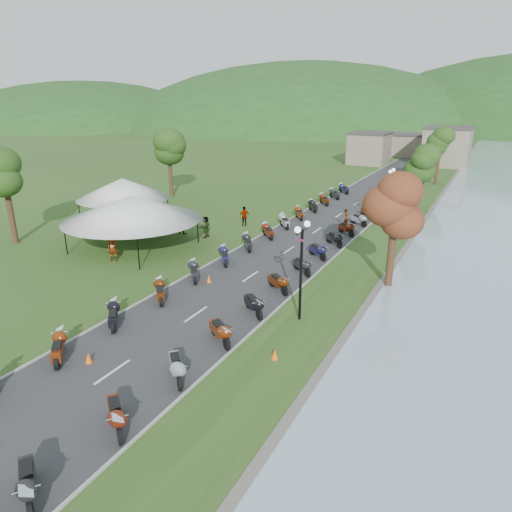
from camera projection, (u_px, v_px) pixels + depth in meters
The scene contains 13 objects.
road at pixel (339, 215), 43.90m from camera, with size 7.00×120.00×0.02m, color #343437.
hills_backdrop at pixel (466, 127), 177.88m from camera, with size 360.00×120.00×76.00m, color #285621, non-canonical shape.
far_building at pixel (407, 147), 81.64m from camera, with size 18.00×16.00×5.00m, color gray.
moto_row_left at pixel (236, 249), 32.41m from camera, with size 2.60×53.59×1.10m, color #331411, non-canonical shape.
moto_row_right at pixel (301, 265), 29.28m from camera, with size 2.60×42.07×1.10m, color #331411, non-canonical shape.
vendor_tent_main at pixel (133, 222), 33.69m from camera, with size 6.77×6.77×4.00m, color silver, non-canonical shape.
vendor_tent_side at pixel (124, 201), 40.94m from camera, with size 5.47×5.47×4.00m, color silver, non-canonical shape.
tree_park_left at pixel (6, 186), 34.20m from camera, with size 3.23×3.23×8.98m, color #2E541A, non-canonical shape.
tree_lakeside at pixel (394, 224), 26.31m from camera, with size 2.76×2.76×7.68m, color #2E541A, non-canonical shape.
pedestrian_a at pixel (114, 261), 31.65m from camera, with size 0.68×0.50×1.86m, color slate.
pedestrian_b at pixel (182, 233), 38.08m from camera, with size 0.93×0.51×1.91m, color slate.
pedestrian_c at pixel (164, 232), 38.51m from camera, with size 1.19×0.49×1.84m, color slate.
traffic_cone_near at pixel (89, 358), 19.37m from camera, with size 0.31×0.31×0.49m, color #F2590C.
Camera 1 is at (12.74, -1.59, 10.68)m, focal length 32.00 mm.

